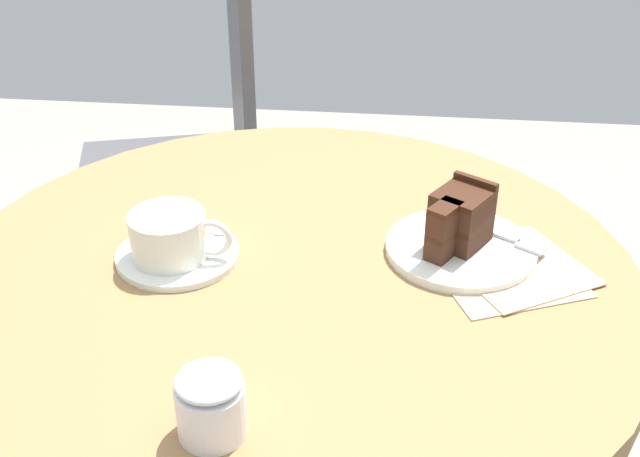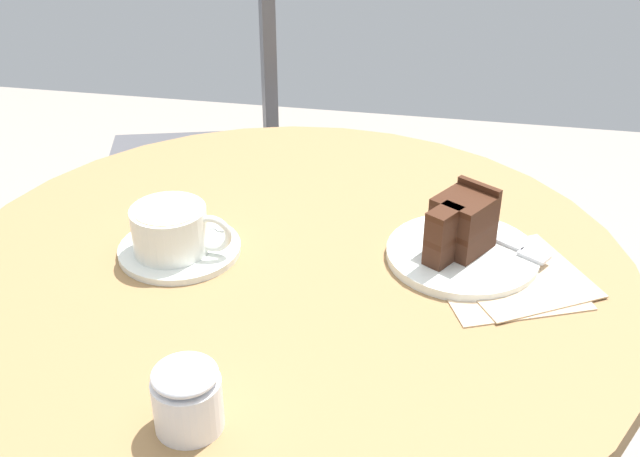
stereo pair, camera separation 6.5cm
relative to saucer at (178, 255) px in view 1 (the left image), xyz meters
name	(u,v)px [view 1 (the left image)]	position (x,y,z in m)	size (l,w,h in m)	color
cafe_table	(291,337)	(0.14, -0.01, -0.11)	(0.88, 0.88, 0.71)	olive
saucer	(178,255)	(0.00, 0.00, 0.00)	(0.16, 0.16, 0.01)	silver
coffee_cup	(171,233)	(0.00, -0.01, 0.04)	(0.13, 0.10, 0.06)	silver
teaspoon	(200,232)	(0.02, 0.05, 0.01)	(0.10, 0.02, 0.00)	silver
cake_plate	(461,249)	(0.36, 0.05, 0.00)	(0.19, 0.19, 0.01)	silver
cake_slice	(459,219)	(0.35, 0.05, 0.04)	(0.09, 0.11, 0.08)	#422619
fork	(505,237)	(0.42, 0.07, 0.01)	(0.13, 0.09, 0.00)	silver
napkin	(510,269)	(0.42, 0.02, 0.00)	(0.23, 0.22, 0.00)	tan
cafe_chair	(203,139)	(-0.15, 0.70, -0.16)	(0.47, 0.47, 0.92)	#4C4C51
sugar_pot	(211,403)	(0.11, -0.29, 0.03)	(0.07, 0.07, 0.07)	white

